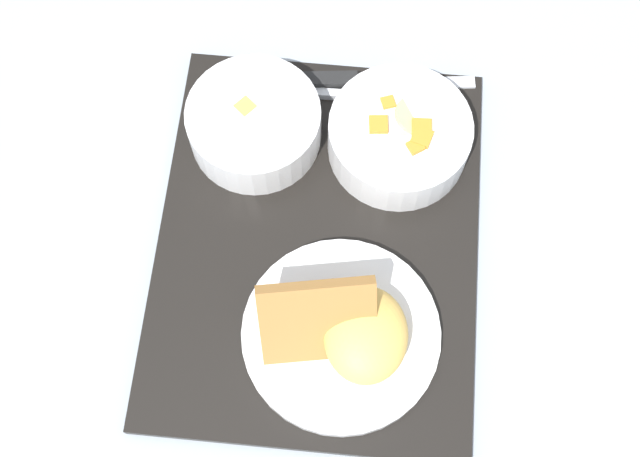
# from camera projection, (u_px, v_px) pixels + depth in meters

# --- Properties ---
(ground_plane) EXTENTS (4.00, 4.00, 0.00)m
(ground_plane) POSITION_uv_depth(u_px,v_px,m) (320.00, 244.00, 0.80)
(ground_plane) COLOR #99A3AD
(serving_tray) EXTENTS (0.43, 0.35, 0.01)m
(serving_tray) POSITION_uv_depth(u_px,v_px,m) (320.00, 242.00, 0.80)
(serving_tray) COLOR black
(serving_tray) RESTS_ON ground_plane
(bowl_salad) EXTENTS (0.14, 0.14, 0.06)m
(bowl_salad) POSITION_uv_depth(u_px,v_px,m) (402.00, 135.00, 0.80)
(bowl_salad) COLOR white
(bowl_salad) RESTS_ON serving_tray
(bowl_soup) EXTENTS (0.14, 0.14, 0.05)m
(bowl_soup) POSITION_uv_depth(u_px,v_px,m) (256.00, 123.00, 0.81)
(bowl_soup) COLOR white
(bowl_soup) RESTS_ON serving_tray
(plate_main) EXTENTS (0.19, 0.19, 0.09)m
(plate_main) POSITION_uv_depth(u_px,v_px,m) (347.00, 334.00, 0.74)
(plate_main) COLOR white
(plate_main) RESTS_ON serving_tray
(knife) EXTENTS (0.02, 0.19, 0.02)m
(knife) POSITION_uv_depth(u_px,v_px,m) (348.00, 82.00, 0.85)
(knife) COLOR silver
(knife) RESTS_ON serving_tray
(spoon) EXTENTS (0.04, 0.16, 0.01)m
(spoon) POSITION_uv_depth(u_px,v_px,m) (357.00, 96.00, 0.84)
(spoon) COLOR silver
(spoon) RESTS_ON serving_tray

